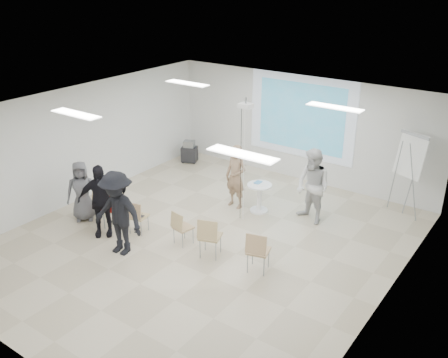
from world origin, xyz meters
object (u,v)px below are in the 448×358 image
Objects in this scene: pedestal_table at (259,196)px; av_cart at (189,152)px; flipchart_easel at (411,156)px; chair_left_mid at (112,207)px; laptop at (139,215)px; audience_outer at (81,188)px; chair_right_far at (257,249)px; chair_far_left at (104,198)px; player_right at (313,183)px; player_left at (236,173)px; audience_mid at (117,208)px; audience_left at (100,196)px; chair_center at (181,226)px; chair_left_inner at (137,215)px; chair_right_inner at (209,235)px.

pedestal_table reaches higher than av_cart.
chair_left_mid is at bearing -116.14° from flipchart_easel.
audience_outer reaches higher than laptop.
chair_right_far is at bearing -18.87° from chair_left_mid.
chair_far_left is at bearing -119.23° from flipchart_easel.
player_right reaches higher than av_cart.
chair_left_mid is at bearing -130.63° from pedestal_table.
player_left reaches higher than chair_far_left.
audience_mid is at bearing -174.65° from chair_right_far.
laptop is (-2.98, -2.79, -0.57)m from player_right.
audience_left is 0.97m from audience_mid.
chair_far_left reaches higher than chair_center.
chair_left_inner reaches higher than pedestal_table.
audience_outer reaches higher than chair_left_inner.
player_left is 2.34m from chair_center.
chair_right_inner is at bearing -26.59° from audience_left.
audience_outer is at bearing -160.41° from chair_center.
audience_outer reaches higher than chair_center.
audience_left is 2.80× the size of av_cart.
chair_center is (1.13, 0.21, -0.01)m from chair_left_inner.
chair_far_left is at bearing 166.41° from chair_left_inner.
audience_left is (0.46, -0.50, 0.39)m from chair_far_left.
audience_mid is 1.01× the size of flipchart_easel.
chair_right_far is (0.12, -2.62, -0.47)m from player_right.
player_right is 2.43m from flipchart_easel.
audience_mid is at bearing -105.98° from player_right.
chair_right_far is 3.04× the size of laptop.
pedestal_table is 3.72m from audience_mid.
pedestal_table is 2.45m from chair_center.
chair_far_left is at bearing -125.55° from player_left.
chair_left_mid is 3.77m from chair_right_far.
audience_mid reaches higher than chair_center.
chair_left_mid is (0.42, -0.16, -0.04)m from chair_far_left.
player_right is at bearing 14.90° from chair_left_mid.
pedestal_table is 4.32m from audience_outer.
player_left is 1.86× the size of chair_far_left.
audience_mid reaches higher than chair_left_mid.
laptop is 6.54m from flipchart_easel.
chair_left_inner is 1.97m from chair_right_inner.
chair_left_inner is 0.49× the size of audience_outer.
av_cart is at bearing 154.18° from player_left.
player_right is 2.23× the size of chair_right_far.
chair_left_mid is at bearing -120.23° from player_right.
chair_left_mid is 1.02× the size of chair_right_far.
chair_center is 5.09m from av_cart.
player_right is 1.03× the size of audience_left.
audience_mid reaches higher than pedestal_table.
audience_left is at bearing -116.81° from player_right.
flipchart_easel is (5.28, 5.00, 0.56)m from audience_left.
chair_right_inner is at bearing 24.51° from audience_mid.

